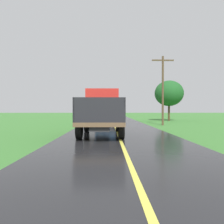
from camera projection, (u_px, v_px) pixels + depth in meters
banana_truck_near at (102, 111)px, 12.49m from camera, size 2.38×5.82×2.80m
banana_truck_far at (106, 110)px, 24.27m from camera, size 2.38×5.81×2.80m
utility_pole_roadside at (163, 88)px, 19.64m from camera, size 2.13×0.20×6.79m
roadside_tree_mid_right at (169, 93)px, 27.61m from camera, size 3.90×3.90×5.55m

